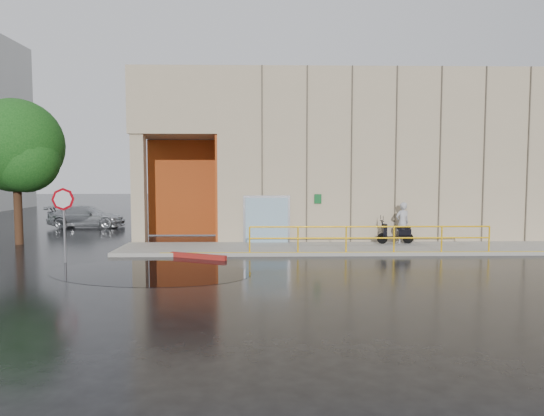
{
  "coord_description": "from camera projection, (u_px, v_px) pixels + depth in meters",
  "views": [
    {
      "loc": [
        -0.04,
        -15.71,
        3.27
      ],
      "look_at": [
        0.37,
        3.0,
        1.9
      ],
      "focal_mm": 32.0,
      "sensor_mm": 36.0,
      "label": 1
    }
  ],
  "objects": [
    {
      "name": "ground",
      "position": [
        263.0,
        272.0,
        15.9
      ],
      "size": [
        120.0,
        120.0,
        0.0
      ],
      "primitive_type": "plane",
      "color": "black",
      "rests_on": "ground"
    },
    {
      "name": "puddle",
      "position": [
        150.0,
        272.0,
        15.91
      ],
      "size": [
        7.47,
        5.43,
        0.01
      ],
      "primitive_type": "cube",
      "rotation": [
        0.0,
        0.0,
        -0.2
      ],
      "color": "black",
      "rests_on": "ground"
    },
    {
      "name": "building",
      "position": [
        354.0,
        156.0,
        26.66
      ],
      "size": [
        20.0,
        10.17,
        8.0
      ],
      "color": "tan",
      "rests_on": "ground"
    },
    {
      "name": "red_curb",
      "position": [
        198.0,
        256.0,
        18.48
      ],
      "size": [
        2.27,
        1.14,
        0.18
      ],
      "primitive_type": "cube",
      "rotation": [
        0.0,
        0.0,
        -0.42
      ],
      "color": "maroon",
      "rests_on": "ground"
    },
    {
      "name": "person",
      "position": [
        402.0,
        223.0,
        21.4
      ],
      "size": [
        0.76,
        0.62,
        1.82
      ],
      "primitive_type": "imported",
      "rotation": [
        0.0,
        0.0,
        3.45
      ],
      "color": "#A3A4A8",
      "rests_on": "sidewalk"
    },
    {
      "name": "scooter",
      "position": [
        396.0,
        227.0,
        21.31
      ],
      "size": [
        1.63,
        0.56,
        1.25
      ],
      "rotation": [
        0.0,
        0.0,
        0.03
      ],
      "color": "black",
      "rests_on": "sidewalk"
    },
    {
      "name": "car_c",
      "position": [
        87.0,
        216.0,
        29.06
      ],
      "size": [
        4.49,
        1.87,
        1.3
      ],
      "primitive_type": "imported",
      "rotation": [
        0.0,
        0.0,
        1.56
      ],
      "color": "silver",
      "rests_on": "ground"
    },
    {
      "name": "tree_near",
      "position": [
        18.0,
        149.0,
        21.75
      ],
      "size": [
        4.2,
        4.2,
        6.6
      ],
      "rotation": [
        0.0,
        0.0,
        0.04
      ],
      "color": "#321C10",
      "rests_on": "ground"
    },
    {
      "name": "stop_sign",
      "position": [
        63.0,
        209.0,
        17.49
      ],
      "size": [
        0.61,
        0.6,
        2.72
      ],
      "rotation": [
        0.0,
        0.0,
        0.38
      ],
      "color": "slate",
      "rests_on": "ground"
    },
    {
      "name": "guardrail",
      "position": [
        370.0,
        239.0,
        19.09
      ],
      "size": [
        9.56,
        0.06,
        1.03
      ],
      "color": "#F8B50D",
      "rests_on": "sidewalk"
    },
    {
      "name": "sidewalk",
      "position": [
        357.0,
        248.0,
        20.47
      ],
      "size": [
        20.0,
        3.0,
        0.15
      ],
      "primitive_type": "cube",
      "color": "gray",
      "rests_on": "ground"
    }
  ]
}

